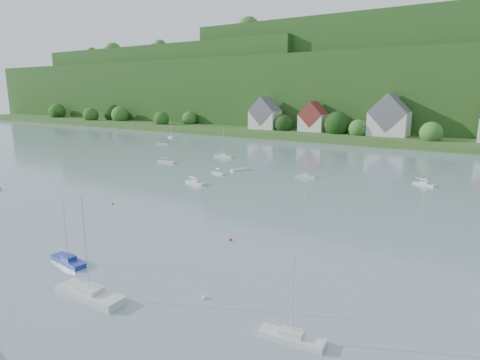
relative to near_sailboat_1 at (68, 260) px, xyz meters
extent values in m
cube|color=#2A501E|center=(-2.56, 164.08, 1.06)|extent=(600.00, 60.00, 3.00)
cube|color=#173A12|center=(-2.56, 239.08, 19.56)|extent=(620.00, 160.00, 40.00)
cube|color=#173A12|center=(-152.56, 224.08, 23.56)|extent=(200.00, 120.00, 52.00)
cube|color=#173A12|center=(7.44, 234.08, 27.56)|extent=(240.00, 130.00, 60.00)
sphere|color=#2C5C22|center=(-164.79, 151.08, 6.19)|extent=(11.19, 11.19, 11.19)
sphere|color=#2C5C22|center=(-110.64, 155.56, 5.35)|extent=(8.61, 8.61, 8.61)
sphere|color=#1E4715|center=(-122.33, 144.55, 5.49)|extent=(9.03, 9.03, 9.03)
sphere|color=#2C5C22|center=(-9.36, 147.96, 5.22)|extent=(8.19, 8.19, 8.19)
sphere|color=#2C5C22|center=(-54.53, 150.15, 4.67)|extent=(6.49, 6.49, 6.49)
sphere|color=#1E4715|center=(-232.23, 151.10, 6.44)|extent=(11.94, 11.94, 11.94)
sphere|color=#2C5C22|center=(20.42, 144.01, 5.39)|extent=(8.73, 8.73, 8.73)
sphere|color=black|center=(-46.44, 149.94, 5.58)|extent=(9.32, 9.32, 9.32)
sphere|color=black|center=(-173.02, 157.42, 5.64)|extent=(9.50, 9.50, 9.50)
sphere|color=black|center=(-177.18, 155.94, 6.43)|extent=(11.91, 11.91, 11.91)
sphere|color=#1E4715|center=(-184.58, 143.88, 5.78)|extent=(9.91, 9.91, 9.91)
sphere|color=black|center=(-229.66, 148.27, 4.56)|extent=(6.16, 6.16, 6.16)
sphere|color=black|center=(-19.56, 150.43, 6.43)|extent=(11.92, 11.92, 11.92)
sphere|color=#2C5C22|center=(-122.28, 192.62, 51.40)|extent=(10.52, 10.52, 10.52)
sphere|color=#2C5C22|center=(-225.58, 200.43, 51.96)|extent=(13.75, 13.75, 13.75)
sphere|color=#1E4715|center=(-86.84, 227.22, 51.36)|extent=(10.29, 10.29, 10.29)
sphere|color=black|center=(-192.92, 222.09, 51.36)|extent=(10.31, 10.31, 10.31)
sphere|color=black|center=(-177.75, 197.43, 50.98)|extent=(8.14, 8.14, 8.14)
sphere|color=#2C5C22|center=(-180.13, 226.67, 50.81)|extent=(7.15, 7.15, 7.15)
sphere|color=black|center=(-246.24, 222.11, 51.60)|extent=(11.66, 11.66, 11.66)
sphere|color=black|center=(-70.73, 215.46, 50.81)|extent=(7.18, 7.18, 7.18)
sphere|color=#2C5C22|center=(-160.54, 185.76, 51.11)|extent=(8.89, 8.89, 8.89)
sphere|color=#1E4715|center=(-237.08, 189.08, 50.92)|extent=(7.77, 7.77, 7.77)
sphere|color=black|center=(-195.88, 218.03, 51.30)|extent=(9.97, 9.97, 9.97)
sphere|color=#2C5C22|center=(-42.49, 206.25, 58.99)|extent=(8.18, 8.18, 8.18)
sphere|color=#1E4715|center=(-1.45, 243.73, 59.78)|extent=(12.73, 12.73, 12.73)
sphere|color=#2C5C22|center=(-49.71, 238.37, 58.79)|extent=(7.07, 7.07, 7.07)
sphere|color=black|center=(-6.03, 207.38, 58.99)|extent=(8.21, 8.21, 8.21)
sphere|color=#2C5C22|center=(-25.38, 231.17, 59.70)|extent=(12.24, 12.24, 12.24)
sphere|color=#2C5C22|center=(-98.06, 199.97, 59.94)|extent=(13.65, 13.65, 13.65)
sphere|color=#1E4715|center=(-42.54, 226.21, 41.66)|extent=(12.01, 12.01, 12.01)
sphere|color=black|center=(-6.27, 236.28, 42.31)|extent=(15.72, 15.72, 15.72)
sphere|color=#1E4715|center=(8.32, 232.00, 41.40)|extent=(10.54, 10.54, 10.54)
sphere|color=#1E4715|center=(-195.87, 262.69, 40.99)|extent=(8.18, 8.18, 8.18)
sphere|color=black|center=(-178.47, 253.66, 41.09)|extent=(8.74, 8.74, 8.74)
sphere|color=black|center=(-194.33, 232.58, 42.25)|extent=(15.38, 15.38, 15.38)
cube|color=beige|center=(-57.56, 151.08, 7.06)|extent=(14.00, 10.00, 9.00)
cube|color=#58585F|center=(-57.56, 151.08, 11.56)|extent=(14.00, 10.40, 14.00)
cube|color=beige|center=(-32.56, 153.08, 6.56)|extent=(12.00, 9.00, 8.00)
cube|color=maroon|center=(-32.56, 153.08, 10.56)|extent=(12.00, 9.36, 12.00)
cube|color=beige|center=(2.44, 152.08, 7.56)|extent=(16.00, 11.00, 10.00)
cube|color=#58585F|center=(2.44, 152.08, 12.56)|extent=(16.00, 11.44, 16.00)
cube|color=navy|center=(0.00, 0.00, -0.13)|extent=(6.33, 2.40, 0.62)
cube|color=navy|center=(0.00, 0.00, 0.42)|extent=(2.28, 1.44, 0.50)
cylinder|color=silver|center=(0.00, 0.00, 4.03)|extent=(0.10, 0.10, 7.72)
cylinder|color=silver|center=(-0.92, 0.10, 1.07)|extent=(3.39, 0.45, 0.08)
cube|color=silver|center=(31.63, 0.55, -0.14)|extent=(6.14, 2.33, 0.60)
cube|color=silver|center=(31.63, 0.55, 0.40)|extent=(2.21, 1.40, 0.50)
cylinder|color=silver|center=(31.63, 0.55, 3.90)|extent=(0.10, 0.10, 7.48)
cylinder|color=silver|center=(30.73, 0.45, 1.05)|extent=(3.28, 0.45, 0.08)
cube|color=silver|center=(10.09, -4.38, -0.02)|extent=(8.61, 2.71, 0.85)
cube|color=silver|center=(10.09, -4.38, 0.66)|extent=(3.04, 1.78, 0.50)
cylinder|color=silver|center=(10.09, -4.38, 5.74)|extent=(0.10, 0.10, 10.66)
cylinder|color=silver|center=(8.81, -4.42, 1.31)|extent=(4.69, 0.26, 0.08)
sphere|color=red|center=(12.82, 18.28, -0.44)|extent=(0.46, 0.46, 0.46)
sphere|color=red|center=(-17.96, 22.06, -0.44)|extent=(0.38, 0.38, 0.38)
sphere|color=silver|center=(20.42, 2.34, -0.44)|extent=(0.50, 0.50, 0.50)
cube|color=silver|center=(-33.33, 81.21, -0.12)|extent=(6.57, 2.28, 0.65)
cube|color=silver|center=(-33.33, 81.21, 0.45)|extent=(2.35, 1.43, 0.50)
cylinder|color=silver|center=(-33.33, 81.21, 4.23)|extent=(0.10, 0.10, 8.06)
cylinder|color=silver|center=(-34.29, 81.14, 1.10)|extent=(3.54, 0.35, 0.08)
cube|color=silver|center=(-74.68, 95.50, -0.21)|extent=(4.92, 2.58, 0.47)
cylinder|color=silver|center=(-74.68, 95.50, 2.99)|extent=(0.10, 0.10, 5.92)
cylinder|color=silver|center=(-75.36, 95.31, 0.93)|extent=(2.52, 0.79, 0.08)
cube|color=silver|center=(-18.19, 57.67, -0.21)|extent=(4.83, 2.54, 0.46)
cylinder|color=silver|center=(-18.19, 57.67, 2.93)|extent=(0.10, 0.10, 5.81)
cylinder|color=silver|center=(-18.86, 57.87, 0.92)|extent=(2.48, 0.78, 0.08)
cube|color=silver|center=(-15.86, 64.70, -0.16)|extent=(3.75, 5.73, 0.56)
cylinder|color=silver|center=(-15.86, 64.70, 3.60)|extent=(0.10, 0.10, 6.98)
cylinder|color=silver|center=(-16.20, 63.94, 1.01)|extent=(1.35, 2.83, 0.08)
cube|color=silver|center=(3.13, 66.32, -0.19)|extent=(5.31, 2.41, 0.51)
cube|color=silver|center=(3.13, 66.32, 0.32)|extent=(1.96, 1.34, 0.50)
cylinder|color=silver|center=(3.13, 66.32, 3.27)|extent=(0.10, 0.10, 6.41)
cylinder|color=silver|center=(2.37, 66.17, 0.97)|extent=(2.78, 0.63, 0.08)
cube|color=silver|center=(-41.76, 62.83, -0.14)|extent=(6.27, 2.37, 0.61)
cylinder|color=silver|center=(-41.76, 62.83, 3.99)|extent=(0.10, 0.10, 7.64)
cylinder|color=silver|center=(-42.67, 62.73, 1.07)|extent=(3.35, 0.45, 0.08)
cube|color=silver|center=(-15.51, 44.82, -0.15)|extent=(6.05, 2.63, 0.59)
cube|color=silver|center=(-15.51, 44.82, 0.39)|extent=(2.22, 1.49, 0.50)
cylinder|color=silver|center=(-15.51, 44.82, 3.80)|extent=(0.10, 0.10, 7.32)
cylinder|color=silver|center=(-16.38, 44.97, 1.04)|extent=(3.18, 0.64, 0.08)
cube|color=silver|center=(30.39, 73.17, -0.18)|extent=(5.36, 3.26, 0.52)
cube|color=silver|center=(30.39, 73.17, 0.32)|extent=(2.06, 1.61, 0.50)
cylinder|color=silver|center=(30.39, 73.17, 3.32)|extent=(0.10, 0.10, 6.48)
cylinder|color=silver|center=(29.67, 73.46, 0.97)|extent=(2.68, 1.13, 0.08)
cube|color=silver|center=(-87.80, 115.07, -0.13)|extent=(6.36, 4.70, 0.63)
cylinder|color=silver|center=(-87.80, 115.07, 4.14)|extent=(0.10, 0.10, 7.90)
cylinder|color=silver|center=(-88.62, 115.55, 1.09)|extent=(3.05, 1.81, 0.08)
camera|label=1|loc=(45.67, -29.24, 21.36)|focal=30.73mm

